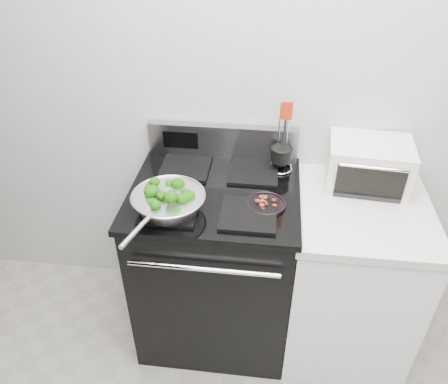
# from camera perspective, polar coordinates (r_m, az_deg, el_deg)

# --- Properties ---
(back_wall) EXTENTS (4.00, 0.02, 2.70)m
(back_wall) POSITION_cam_1_polar(r_m,az_deg,el_deg) (2.12, 8.22, 13.86)
(back_wall) COLOR #B9B6AF
(back_wall) RESTS_ON ground
(gas_range) EXTENTS (0.79, 0.69, 1.13)m
(gas_range) POSITION_cam_1_polar(r_m,az_deg,el_deg) (2.33, -1.08, -9.06)
(gas_range) COLOR black
(gas_range) RESTS_ON floor
(counter) EXTENTS (0.62, 0.68, 0.92)m
(counter) POSITION_cam_1_polar(r_m,az_deg,el_deg) (2.37, 15.84, -10.64)
(counter) COLOR white
(counter) RESTS_ON floor
(skillet) EXTENTS (0.32, 0.50, 0.07)m
(skillet) POSITION_cam_1_polar(r_m,az_deg,el_deg) (1.89, -7.29, -1.17)
(skillet) COLOR silver
(skillet) RESTS_ON gas_range
(broccoli_pile) EXTENTS (0.25, 0.25, 0.09)m
(broccoli_pile) POSITION_cam_1_polar(r_m,az_deg,el_deg) (1.88, -7.29, -0.68)
(broccoli_pile) COLOR black
(broccoli_pile) RESTS_ON skillet
(bacon_plate) EXTENTS (0.17, 0.17, 0.04)m
(bacon_plate) POSITION_cam_1_polar(r_m,az_deg,el_deg) (1.93, 5.54, -1.32)
(bacon_plate) COLOR black
(bacon_plate) RESTS_ON gas_range
(utensil_holder) EXTENTS (0.12, 0.12, 0.37)m
(utensil_holder) POSITION_cam_1_polar(r_m,az_deg,el_deg) (2.16, 7.47, 4.44)
(utensil_holder) COLOR silver
(utensil_holder) RESTS_ON gas_range
(toaster_oven) EXTENTS (0.40, 0.32, 0.22)m
(toaster_oven) POSITION_cam_1_polar(r_m,az_deg,el_deg) (2.18, 18.33, 3.52)
(toaster_oven) COLOR silver
(toaster_oven) RESTS_ON counter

